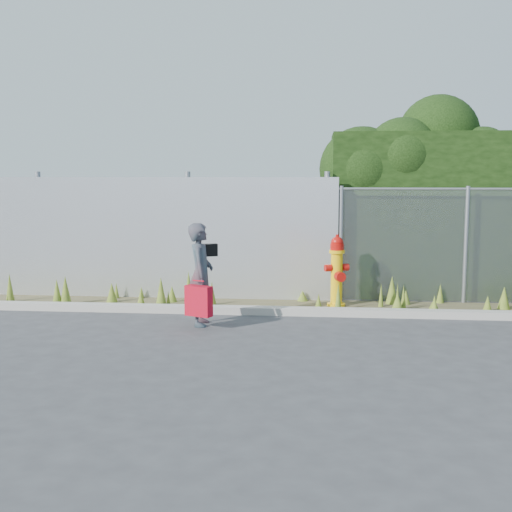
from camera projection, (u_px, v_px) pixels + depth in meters
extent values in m
plane|color=#3A3A3D|center=(268.00, 344.00, 8.56)|extent=(80.00, 80.00, 0.00)
cube|color=#A49E94|center=(277.00, 311.00, 10.33)|extent=(16.00, 0.22, 0.12)
cube|color=brown|center=(279.00, 307.00, 10.93)|extent=(16.00, 1.20, 0.01)
cone|color=#546D20|center=(172.00, 295.00, 11.27)|extent=(0.18, 0.18, 0.29)
cone|color=#546D20|center=(319.00, 302.00, 10.71)|extent=(0.12, 0.12, 0.26)
cone|color=#546D20|center=(10.00, 288.00, 11.24)|extent=(0.16, 0.16, 0.52)
cone|color=#546D20|center=(403.00, 298.00, 10.58)|extent=(0.11, 0.11, 0.42)
cone|color=#546D20|center=(440.00, 294.00, 11.17)|extent=(0.14, 0.14, 0.34)
cone|color=#546D20|center=(434.00, 307.00, 10.39)|extent=(0.22, 0.22, 0.23)
cone|color=#546D20|center=(397.00, 304.00, 10.37)|extent=(0.23, 0.23, 0.33)
cone|color=#546D20|center=(66.00, 291.00, 11.00)|extent=(0.20, 0.20, 0.52)
cone|color=#546D20|center=(487.00, 304.00, 10.47)|extent=(0.16, 0.16, 0.27)
cone|color=#546D20|center=(112.00, 293.00, 11.23)|extent=(0.20, 0.20, 0.35)
cone|color=#546D20|center=(141.00, 300.00, 10.78)|extent=(0.17, 0.17, 0.29)
cone|color=#546D20|center=(397.00, 304.00, 10.45)|extent=(0.17, 0.17, 0.30)
cone|color=#546D20|center=(189.00, 287.00, 11.37)|extent=(0.16, 0.16, 0.54)
cone|color=#546D20|center=(434.00, 306.00, 10.24)|extent=(0.14, 0.14, 0.32)
cone|color=#546D20|center=(57.00, 293.00, 10.98)|extent=(0.18, 0.18, 0.46)
cone|color=#546D20|center=(381.00, 296.00, 10.85)|extent=(0.09, 0.09, 0.40)
cone|color=#546D20|center=(504.00, 299.00, 10.67)|extent=(0.21, 0.21, 0.39)
cone|color=#546D20|center=(168.00, 300.00, 10.82)|extent=(0.08, 0.08, 0.29)
cone|color=#546D20|center=(392.00, 291.00, 11.09)|extent=(0.21, 0.21, 0.49)
cone|color=#546D20|center=(212.00, 294.00, 10.99)|extent=(0.15, 0.15, 0.41)
cone|color=#546D20|center=(338.00, 297.00, 10.55)|extent=(0.12, 0.12, 0.47)
cone|color=#546D20|center=(406.00, 298.00, 11.05)|extent=(0.16, 0.16, 0.26)
cone|color=#546D20|center=(161.00, 294.00, 10.70)|extent=(0.21, 0.21, 0.54)
cone|color=#546D20|center=(303.00, 296.00, 11.37)|extent=(0.20, 0.20, 0.19)
cone|color=#546D20|center=(116.00, 291.00, 11.62)|extent=(0.10, 0.10, 0.29)
cone|color=#546D20|center=(141.00, 293.00, 11.63)|extent=(0.11, 0.11, 0.21)
cone|color=#546D20|center=(397.00, 297.00, 10.59)|extent=(0.08, 0.08, 0.46)
cube|color=silver|center=(103.00, 238.00, 11.69)|extent=(8.50, 0.08, 2.20)
cylinder|color=gray|center=(40.00, 234.00, 11.92)|extent=(0.10, 0.10, 2.30)
cylinder|color=gray|center=(188.00, 235.00, 11.65)|extent=(0.10, 0.10, 2.30)
cylinder|color=gray|center=(326.00, 236.00, 11.42)|extent=(0.10, 0.10, 2.30)
cylinder|color=gray|center=(341.00, 244.00, 11.29)|extent=(0.07, 0.07, 2.05)
cylinder|color=gray|center=(466.00, 245.00, 11.09)|extent=(0.07, 0.07, 2.05)
sphere|color=black|center=(362.00, 169.00, 11.99)|extent=(1.58, 1.58, 1.58)
sphere|color=black|center=(402.00, 155.00, 11.78)|extent=(1.38, 1.38, 1.38)
sphere|color=black|center=(438.00, 135.00, 12.07)|extent=(1.52, 1.52, 1.52)
sphere|color=black|center=(481.00, 158.00, 11.68)|extent=(1.14, 1.14, 1.14)
cylinder|color=yellow|center=(336.00, 305.00, 10.93)|extent=(0.31, 0.31, 0.07)
cylinder|color=yellow|center=(336.00, 280.00, 10.87)|extent=(0.20, 0.20, 0.93)
cylinder|color=yellow|center=(337.00, 252.00, 10.81)|extent=(0.26, 0.26, 0.05)
cylinder|color=#B20F0A|center=(337.00, 247.00, 10.80)|extent=(0.23, 0.23, 0.11)
sphere|color=#B20F0A|center=(337.00, 243.00, 10.79)|extent=(0.21, 0.21, 0.21)
cylinder|color=#B20F0A|center=(337.00, 236.00, 10.78)|extent=(0.05, 0.05, 0.05)
cylinder|color=#B20F0A|center=(328.00, 267.00, 10.86)|extent=(0.11, 0.12, 0.12)
cylinder|color=#B20F0A|center=(346.00, 268.00, 10.83)|extent=(0.11, 0.12, 0.12)
cylinder|color=#B20F0A|center=(337.00, 277.00, 10.71)|extent=(0.16, 0.13, 0.16)
imported|color=#105F6A|center=(201.00, 274.00, 9.53)|extent=(0.41, 0.59, 1.53)
cube|color=red|center=(199.00, 301.00, 9.29)|extent=(0.40, 0.15, 0.44)
cylinder|color=red|center=(198.00, 281.00, 9.26)|extent=(0.19, 0.02, 0.02)
cube|color=black|center=(209.00, 250.00, 9.73)|extent=(0.25, 0.11, 0.19)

